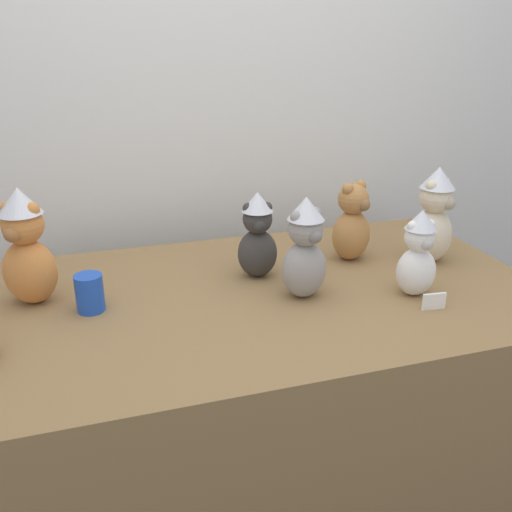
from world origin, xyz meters
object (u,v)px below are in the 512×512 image
object	(u,v)px
display_table	(256,396)
teddy_bear_charcoal	(257,236)
teddy_bear_ash	(305,249)
teddy_bear_ginger	(26,248)
teddy_bear_cream	(434,216)
teddy_bear_snow	(418,254)
party_cup_blue	(90,293)
teddy_bear_caramel	(352,224)

from	to	relation	value
display_table	teddy_bear_charcoal	world-z (taller)	teddy_bear_charcoal
teddy_bear_ash	teddy_bear_charcoal	size ratio (longest dim) A/B	1.10
teddy_bear_ginger	teddy_bear_cream	world-z (taller)	teddy_bear_ginger
display_table	teddy_bear_snow	xyz separation A→B (m)	(0.46, -0.16, 0.52)
display_table	party_cup_blue	bearing A→B (deg)	176.90
party_cup_blue	teddy_bear_caramel	bearing A→B (deg)	8.65
teddy_bear_caramel	teddy_bear_snow	bearing A→B (deg)	-103.02
teddy_bear_ginger	teddy_bear_ash	distance (m)	0.80
teddy_bear_caramel	party_cup_blue	size ratio (longest dim) A/B	2.53
teddy_bear_snow	party_cup_blue	xyz separation A→B (m)	(-0.94, 0.18, -0.08)
display_table	teddy_bear_cream	size ratio (longest dim) A/B	5.32
display_table	teddy_bear_ginger	distance (m)	0.86
display_table	teddy_bear_ash	size ratio (longest dim) A/B	5.70
teddy_bear_cream	teddy_bear_ash	xyz separation A→B (m)	(-0.52, -0.13, -0.01)
teddy_bear_ginger	teddy_bear_snow	size ratio (longest dim) A/B	1.30
teddy_bear_ginger	teddy_bear_charcoal	size ratio (longest dim) A/B	1.23
teddy_bear_ash	teddy_bear_cream	bearing A→B (deg)	-0.83
teddy_bear_caramel	teddy_bear_cream	xyz separation A→B (m)	(0.26, -0.10, 0.03)
teddy_bear_cream	teddy_bear_ash	bearing A→B (deg)	171.22
display_table	teddy_bear_ash	xyz separation A→B (m)	(0.13, -0.07, 0.54)
display_table	teddy_bear_cream	bearing A→B (deg)	5.47
teddy_bear_snow	teddy_bear_charcoal	xyz separation A→B (m)	(-0.41, 0.27, 0.01)
party_cup_blue	display_table	bearing A→B (deg)	-3.10
teddy_bear_snow	party_cup_blue	size ratio (longest dim) A/B	2.44
teddy_bear_caramel	display_table	bearing A→B (deg)	178.40
teddy_bear_ash	party_cup_blue	xyz separation A→B (m)	(-0.62, 0.09, -0.10)
teddy_bear_cream	teddy_bear_caramel	bearing A→B (deg)	136.38
display_table	teddy_bear_caramel	size ratio (longest dim) A/B	6.35
display_table	teddy_bear_snow	bearing A→B (deg)	-18.90
teddy_bear_ginger	teddy_bear_snow	bearing A→B (deg)	14.91
display_table	teddy_bear_ginger	size ratio (longest dim) A/B	5.07
display_table	teddy_bear_charcoal	size ratio (longest dim) A/B	6.25
teddy_bear_snow	teddy_bear_cream	xyz separation A→B (m)	(0.20, 0.22, 0.03)
teddy_bear_cream	teddy_bear_snow	bearing A→B (deg)	-154.53
teddy_bear_charcoal	party_cup_blue	world-z (taller)	teddy_bear_charcoal
teddy_bear_caramel	party_cup_blue	distance (m)	0.90
teddy_bear_snow	teddy_bear_ash	distance (m)	0.34
teddy_bear_cream	teddy_bear_ash	world-z (taller)	teddy_bear_cream
teddy_bear_ginger	teddy_bear_cream	size ratio (longest dim) A/B	1.05
teddy_bear_cream	party_cup_blue	xyz separation A→B (m)	(-1.14, -0.04, -0.11)
display_table	teddy_bear_ash	distance (m)	0.56
teddy_bear_charcoal	party_cup_blue	xyz separation A→B (m)	(-0.53, -0.09, -0.08)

